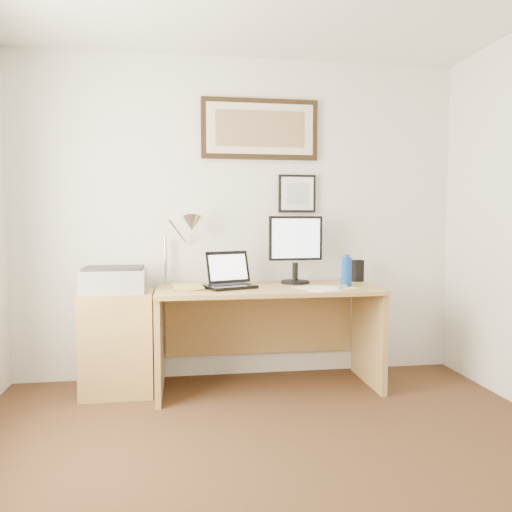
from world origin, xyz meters
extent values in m
cube|color=white|center=(0.00, 2.00, 1.25)|extent=(3.50, 0.02, 2.50)
cube|color=#A68045|center=(-0.92, 1.68, 0.36)|extent=(0.50, 0.40, 0.73)
cylinder|color=#0D40AB|center=(0.74, 1.59, 0.86)|extent=(0.08, 0.08, 0.22)
cylinder|color=#0D40AB|center=(0.74, 1.59, 0.98)|extent=(0.04, 0.04, 0.02)
cube|color=black|center=(0.92, 1.86, 0.84)|extent=(0.09, 0.08, 0.17)
cube|color=white|center=(0.48, 1.48, 0.75)|extent=(0.34, 0.39, 0.00)
cube|color=white|center=(0.55, 1.51, 0.75)|extent=(0.29, 0.33, 0.00)
cube|color=#EEDA71|center=(0.71, 1.42, 0.76)|extent=(0.09, 0.09, 0.01)
cylinder|color=silver|center=(0.67, 1.54, 0.76)|extent=(0.14, 0.06, 0.02)
imported|color=tan|center=(-0.53, 1.63, 0.76)|extent=(0.23, 0.30, 0.02)
cube|color=#A68045|center=(0.15, 1.63, 0.73)|extent=(1.60, 0.70, 0.03)
cube|color=#A68045|center=(-0.63, 1.63, 0.36)|extent=(0.04, 0.65, 0.72)
cube|color=#A68045|center=(0.93, 1.63, 0.36)|extent=(0.04, 0.65, 0.72)
cube|color=#A68045|center=(0.15, 1.96, 0.45)|extent=(1.50, 0.03, 0.55)
cube|color=black|center=(-0.13, 1.61, 0.76)|extent=(0.40, 0.35, 0.02)
cube|color=black|center=(-0.13, 1.64, 0.78)|extent=(0.31, 0.22, 0.00)
cube|color=black|center=(-0.13, 1.74, 0.89)|extent=(0.34, 0.19, 0.23)
cube|color=white|center=(-0.13, 1.74, 0.89)|extent=(0.30, 0.16, 0.18)
cylinder|color=black|center=(0.40, 1.82, 0.76)|extent=(0.22, 0.22, 0.02)
cylinder|color=black|center=(0.40, 1.82, 0.84)|extent=(0.04, 0.04, 0.14)
cube|color=black|center=(0.40, 1.81, 1.10)|extent=(0.42, 0.07, 0.34)
cube|color=white|center=(0.40, 1.79, 1.10)|extent=(0.38, 0.03, 0.30)
cube|color=#A0A0A2|center=(-0.94, 1.69, 0.81)|extent=(0.44, 0.34, 0.16)
cube|color=#2B2B2B|center=(-0.94, 1.69, 0.90)|extent=(0.40, 0.30, 0.02)
cylinder|color=silver|center=(-0.59, 1.92, 0.93)|extent=(0.02, 0.02, 0.36)
cylinder|color=silver|center=(-0.49, 1.86, 1.15)|extent=(0.15, 0.23, 0.19)
cone|color=silver|center=(-0.39, 1.80, 1.21)|extent=(0.16, 0.18, 0.15)
cube|color=black|center=(0.15, 1.98, 1.95)|extent=(0.92, 0.03, 0.47)
cube|color=beige|center=(0.15, 1.96, 1.95)|extent=(0.84, 0.01, 0.39)
cube|color=#7C6248|center=(0.15, 1.95, 1.95)|extent=(0.70, 0.00, 0.28)
cube|color=black|center=(0.45, 1.98, 1.45)|extent=(0.30, 0.02, 0.30)
cube|color=white|center=(0.45, 1.96, 1.45)|extent=(0.26, 0.00, 0.26)
cube|color=#ADB2B7|center=(0.45, 1.96, 1.45)|extent=(0.17, 0.00, 0.17)
camera|label=1|loc=(-0.46, -1.94, 1.23)|focal=35.00mm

